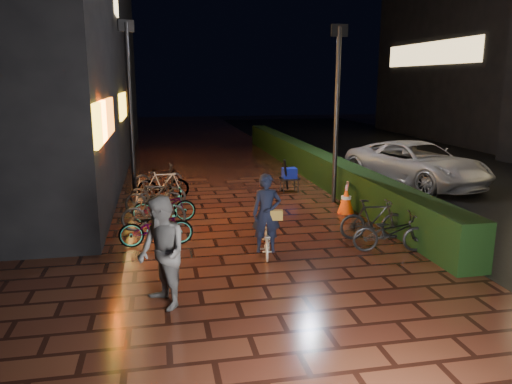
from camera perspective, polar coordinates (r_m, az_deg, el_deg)
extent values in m
plane|color=#381911|center=(10.46, 1.98, -6.87)|extent=(80.00, 80.00, 0.00)
cube|color=black|center=(18.75, 26.04, 0.64)|extent=(11.00, 60.00, 0.01)
cube|color=black|center=(18.69, 6.34, 3.38)|extent=(0.70, 20.00, 1.00)
imported|color=#545356|center=(7.88, -10.73, -6.84)|extent=(0.97, 1.07, 1.79)
imported|color=#B4B4B9|center=(17.83, 17.88, 3.14)|extent=(3.88, 5.70, 1.45)
cube|color=yellow|center=(11.20, -17.38, 7.51)|extent=(0.08, 2.00, 0.90)
cube|color=orange|center=(12.69, -16.67, 8.10)|extent=(0.08, 3.00, 0.90)
cube|color=yellow|center=(18.66, -14.98, 9.51)|extent=(0.08, 2.80, 0.90)
cube|color=orange|center=(23.65, -14.21, 10.13)|extent=(0.08, 2.20, 0.90)
cube|color=black|center=(34.11, 25.62, 17.39)|extent=(8.00, 14.00, 14.00)
cube|color=#FFD88C|center=(31.78, 19.19, 14.72)|extent=(0.06, 10.00, 1.30)
cylinder|color=black|center=(14.53, 9.17, 8.43)|extent=(0.13, 0.13, 4.92)
cube|color=black|center=(14.55, 9.52, 17.76)|extent=(0.47, 0.08, 0.33)
cylinder|color=black|center=(16.56, -14.17, 9.24)|extent=(0.18, 0.18, 5.23)
cube|color=black|center=(16.62, -14.66, 17.91)|extent=(0.49, 0.27, 0.35)
imported|color=silver|center=(10.19, 1.18, -5.54)|extent=(0.63, 1.24, 0.62)
imported|color=black|center=(9.94, 1.21, -2.45)|extent=(0.64, 0.48, 1.59)
cube|color=olive|center=(9.93, 2.28, -2.64)|extent=(0.29, 0.17, 0.20)
cone|color=#FF510D|center=(13.56, 10.25, -0.92)|extent=(0.45, 0.45, 0.71)
cone|color=#E0510B|center=(14.85, 10.51, 0.25)|extent=(0.45, 0.45, 0.71)
cube|color=#F8310D|center=(13.65, 10.20, -2.31)|extent=(0.51, 0.51, 0.03)
cube|color=#FF5A0D|center=(14.93, 10.46, -1.02)|extent=(0.51, 0.51, 0.03)
cube|color=#F70E39|center=(14.14, 10.44, 0.94)|extent=(0.68, 1.42, 0.07)
cube|color=black|center=(15.91, 3.84, 1.53)|extent=(0.60, 0.49, 0.04)
cylinder|color=black|center=(15.71, 3.19, 0.56)|extent=(0.03, 0.03, 0.41)
cylinder|color=black|center=(15.84, 4.84, 0.63)|extent=(0.03, 0.03, 0.41)
cylinder|color=black|center=(16.07, 2.83, 0.84)|extent=(0.03, 0.03, 0.41)
cylinder|color=black|center=(16.20, 4.44, 0.91)|extent=(0.03, 0.03, 0.41)
cube|color=#0B1A9B|center=(15.87, 3.85, 2.18)|extent=(0.44, 0.37, 0.32)
cylinder|color=black|center=(15.68, 3.44, 1.98)|extent=(0.29, 0.41, 1.04)
imported|color=black|center=(12.73, -10.48, -1.55)|extent=(1.60, 0.61, 0.83)
imported|color=black|center=(14.33, -11.17, 0.01)|extent=(1.64, 0.78, 0.83)
imported|color=black|center=(16.52, -11.11, 1.69)|extent=(1.64, 0.77, 0.83)
imported|color=black|center=(15.19, -10.56, 0.93)|extent=(1.53, 0.44, 0.92)
imported|color=black|center=(13.50, -11.59, -0.59)|extent=(1.54, 0.45, 0.92)
imported|color=black|center=(12.06, -11.61, -2.17)|extent=(1.56, 0.55, 0.92)
imported|color=black|center=(10.94, -11.37, -3.94)|extent=(1.60, 0.62, 0.83)
imported|color=black|center=(10.73, 15.13, -4.47)|extent=(1.65, 0.81, 0.83)
imported|color=black|center=(11.44, 13.28, -3.06)|extent=(1.57, 0.58, 0.92)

